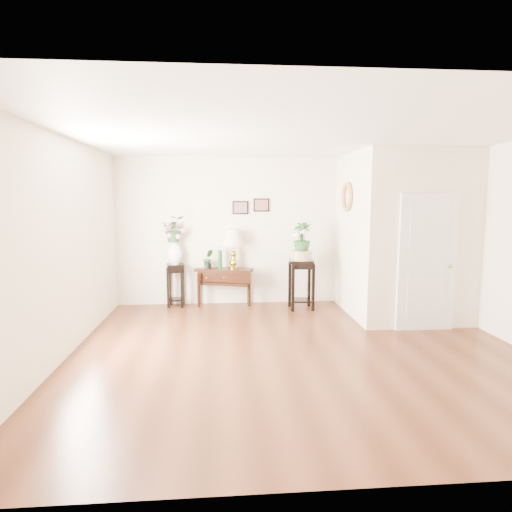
{
  "coord_description": "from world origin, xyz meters",
  "views": [
    {
      "loc": [
        -1.01,
        -5.42,
        2.0
      ],
      "look_at": [
        -0.47,
        1.3,
        1.11
      ],
      "focal_mm": 30.0,
      "sensor_mm": 36.0,
      "label": 1
    }
  ],
  "objects": [
    {
      "name": "green_vase",
      "position": [
        -1.04,
        2.57,
        0.88
      ],
      "size": [
        0.08,
        0.08,
        0.35
      ],
      "primitive_type": "cylinder",
      "rotation": [
        0.0,
        0.0,
        -0.06
      ],
      "color": "#0C481C",
      "rests_on": "console_table"
    },
    {
      "name": "art_print_left",
      "position": [
        -0.65,
        2.73,
        1.85
      ],
      "size": [
        0.3,
        0.02,
        0.25
      ],
      "primitive_type": "cube",
      "color": "black",
      "rests_on": "wall_back"
    },
    {
      "name": "wall_left",
      "position": [
        -3.0,
        0.0,
        1.4
      ],
      "size": [
        0.02,
        5.5,
        2.8
      ],
      "primitive_type": "cube",
      "color": "silver",
      "rests_on": "ground"
    },
    {
      "name": "partition",
      "position": [
        2.1,
        1.77,
        1.4
      ],
      "size": [
        1.8,
        1.95,
        2.8
      ],
      "primitive_type": "cube",
      "color": "silver",
      "rests_on": "floor"
    },
    {
      "name": "porcelain_vase",
      "position": [
        -1.88,
        2.57,
        1.03
      ],
      "size": [
        0.36,
        0.36,
        0.47
      ],
      "primitive_type": null,
      "rotation": [
        0.0,
        0.0,
        0.44
      ],
      "color": "white",
      "rests_on": "plant_stand_a"
    },
    {
      "name": "console_table",
      "position": [
        -0.98,
        2.57,
        0.36
      ],
      "size": [
        1.13,
        0.68,
        0.71
      ],
      "primitive_type": "cube",
      "rotation": [
        0.0,
        0.0,
        -0.32
      ],
      "color": "black",
      "rests_on": "floor"
    },
    {
      "name": "ceiling",
      "position": [
        0.0,
        0.0,
        2.8
      ],
      "size": [
        6.0,
        5.5,
        0.02
      ],
      "primitive_type": "cube",
      "color": "white",
      "rests_on": "ground"
    },
    {
      "name": "plant_stand_b",
      "position": [
        0.44,
        2.2,
        0.46
      ],
      "size": [
        0.48,
        0.48,
        0.91
      ],
      "primitive_type": "cube",
      "rotation": [
        0.0,
        0.0,
        -0.14
      ],
      "color": "black",
      "rests_on": "floor"
    },
    {
      "name": "wall_back",
      "position": [
        0.0,
        2.75,
        1.4
      ],
      "size": [
        6.0,
        0.02,
        2.8
      ],
      "primitive_type": "cube",
      "color": "silver",
      "rests_on": "ground"
    },
    {
      "name": "plant_stand_a",
      "position": [
        -1.88,
        2.57,
        0.4
      ],
      "size": [
        0.37,
        0.37,
        0.81
      ],
      "primitive_type": "cube",
      "rotation": [
        0.0,
        0.0,
        0.18
      ],
      "color": "black",
      "rests_on": "floor"
    },
    {
      "name": "door",
      "position": [
        2.1,
        0.78,
        1.05
      ],
      "size": [
        0.9,
        0.05,
        2.1
      ],
      "primitive_type": "cube",
      "color": "silver",
      "rests_on": "floor"
    },
    {
      "name": "floor",
      "position": [
        0.0,
        0.0,
        0.0
      ],
      "size": [
        6.0,
        5.5,
        0.02
      ],
      "primitive_type": "cube",
      "color": "#572B18",
      "rests_on": "ground"
    },
    {
      "name": "potted_plant",
      "position": [
        -1.27,
        2.57,
        0.89
      ],
      "size": [
        0.22,
        0.2,
        0.35
      ],
      "primitive_type": "imported",
      "rotation": [
        0.0,
        0.0,
        0.25
      ],
      "color": "#204A1C",
      "rests_on": "console_table"
    },
    {
      "name": "wall_ornament",
      "position": [
        1.16,
        1.9,
        2.05
      ],
      "size": [
        0.07,
        0.51,
        0.51
      ],
      "primitive_type": "torus",
      "rotation": [
        0.0,
        1.57,
        0.0
      ],
      "color": "tan",
      "rests_on": "partition"
    },
    {
      "name": "art_print_right",
      "position": [
        -0.25,
        2.73,
        1.9
      ],
      "size": [
        0.3,
        0.02,
        0.25
      ],
      "primitive_type": "cube",
      "color": "black",
      "rests_on": "wall_back"
    },
    {
      "name": "narcissus",
      "position": [
        0.44,
        2.2,
        1.31
      ],
      "size": [
        0.42,
        0.42,
        0.57
      ],
      "primitive_type": "imported",
      "rotation": [
        0.0,
        0.0,
        -0.42
      ],
      "color": "#204A1C",
      "rests_on": "ceramic_bowl"
    },
    {
      "name": "ceramic_bowl",
      "position": [
        0.44,
        2.2,
        0.99
      ],
      "size": [
        0.41,
        0.41,
        0.17
      ],
      "primitive_type": "cylinder",
      "rotation": [
        0.0,
        0.0,
        -0.07
      ],
      "color": "beige",
      "rests_on": "plant_stand_b"
    },
    {
      "name": "wall_front",
      "position": [
        0.0,
        -2.75,
        1.4
      ],
      "size": [
        6.0,
        0.02,
        2.8
      ],
      "primitive_type": "cube",
      "color": "silver",
      "rests_on": "ground"
    },
    {
      "name": "lily_arrangement",
      "position": [
        -1.88,
        2.57,
        1.45
      ],
      "size": [
        0.45,
        0.39,
        0.49
      ],
      "primitive_type": "imported",
      "rotation": [
        0.0,
        0.0,
        0.02
      ],
      "color": "#204A1C",
      "rests_on": "porcelain_vase"
    },
    {
      "name": "table_lamp",
      "position": [
        -0.79,
        2.57,
        1.06
      ],
      "size": [
        0.49,
        0.49,
        0.74
      ],
      "primitive_type": "cube",
      "rotation": [
        0.0,
        0.0,
        -0.16
      ],
      "color": "#B09230",
      "rests_on": "console_table"
    }
  ]
}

